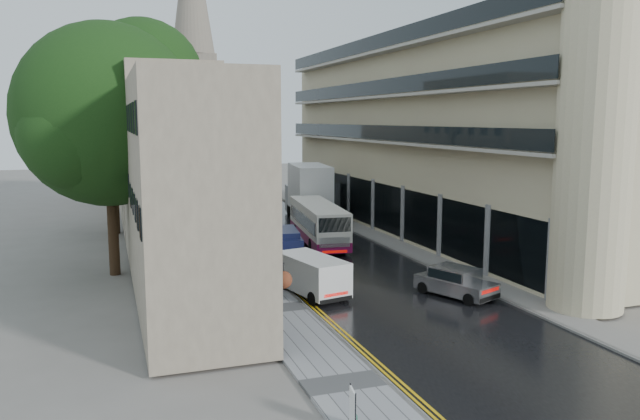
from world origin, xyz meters
TOP-DOWN VIEW (x-y plane):
  - ground at (0.00, 0.00)m, footprint 200.00×200.00m
  - road at (0.00, 27.50)m, footprint 9.00×85.00m
  - left_sidewalk at (-5.85, 27.50)m, footprint 2.70×85.00m
  - right_sidewalk at (5.40, 27.50)m, footprint 1.80×85.00m
  - old_shop_row at (-9.45, 30.00)m, footprint 4.50×56.00m
  - modern_block at (10.30, 26.00)m, footprint 8.00×40.00m
  - church_spire at (0.50, 82.00)m, footprint 6.40×6.40m
  - tree_near at (-12.50, 20.00)m, footprint 10.56×10.56m
  - tree_far at (-12.20, 33.00)m, footprint 9.24×9.24m
  - cream_bus at (-0.54, 22.18)m, footprint 3.39×10.00m
  - white_lorry at (1.55, 32.16)m, footprint 3.88×9.23m
  - silver_hatchback at (2.58, 8.75)m, footprint 2.98×4.18m
  - white_van at (-4.11, 11.06)m, footprint 2.71×4.56m
  - navy_van at (-4.24, 17.81)m, footprint 2.41×4.58m
  - pedestrian at (-5.60, 23.34)m, footprint 0.57×0.38m
  - lamp_post_near at (-4.87, 19.08)m, footprint 0.94×0.51m
  - lamp_post_far at (-5.18, 32.65)m, footprint 0.96×0.41m
  - estate_sign at (-6.73, -0.24)m, footprint 0.18×0.66m

SIDE VIEW (x-z plane):
  - ground at x=0.00m, z-range 0.00..0.00m
  - road at x=0.00m, z-range 0.00..0.02m
  - left_sidewalk at x=-5.85m, z-range 0.00..0.12m
  - right_sidewalk at x=5.40m, z-range 0.00..0.12m
  - estate_sign at x=-6.73m, z-range 0.12..1.21m
  - silver_hatchback at x=2.58m, z-range 0.02..1.46m
  - pedestrian at x=-5.60m, z-range 0.12..1.65m
  - white_van at x=-4.11m, z-range 0.02..1.95m
  - navy_van at x=-4.24m, z-range 0.02..2.24m
  - cream_bus at x=-0.54m, z-range 0.02..2.69m
  - white_lorry at x=1.55m, z-range 0.02..4.72m
  - lamp_post_near at x=-4.87m, z-range 0.12..8.33m
  - lamp_post_far at x=-5.18m, z-range 0.12..8.46m
  - old_shop_row at x=-9.45m, z-range 0.00..12.00m
  - tree_far at x=-12.20m, z-range 0.00..12.46m
  - tree_near at x=-12.50m, z-range 0.00..13.89m
  - modern_block at x=10.30m, z-range 0.00..14.00m
  - church_spire at x=0.50m, z-range 0.00..40.00m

